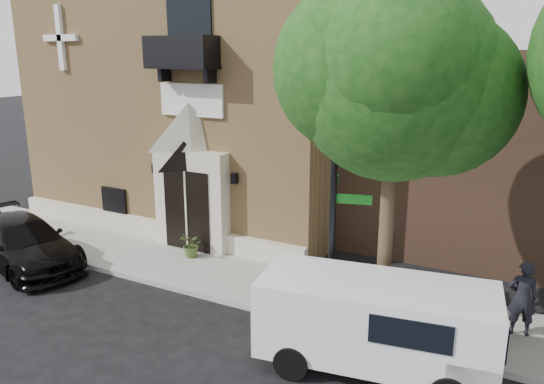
{
  "coord_description": "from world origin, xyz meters",
  "views": [
    {
      "loc": [
        9.0,
        -10.44,
        6.39
      ],
      "look_at": [
        2.32,
        2.0,
        2.6
      ],
      "focal_mm": 35.0,
      "sensor_mm": 36.0,
      "label": 1
    }
  ],
  "objects_px": {
    "cargo_van": "(384,323)",
    "street_sign": "(334,201)",
    "dumpster": "(404,305)",
    "fire_hydrant": "(422,322)",
    "pedestrian_near": "(522,298)",
    "black_sedan": "(23,242)"
  },
  "relations": [
    {
      "from": "cargo_van",
      "to": "street_sign",
      "type": "height_order",
      "value": "street_sign"
    },
    {
      "from": "cargo_van",
      "to": "street_sign",
      "type": "bearing_deg",
      "value": 135.32
    },
    {
      "from": "cargo_van",
      "to": "dumpster",
      "type": "bearing_deg",
      "value": 81.34
    },
    {
      "from": "street_sign",
      "to": "dumpster",
      "type": "height_order",
      "value": "street_sign"
    },
    {
      "from": "fire_hydrant",
      "to": "pedestrian_near",
      "type": "relative_size",
      "value": 0.48
    },
    {
      "from": "black_sedan",
      "to": "fire_hydrant",
      "type": "distance_m",
      "value": 11.84
    },
    {
      "from": "black_sedan",
      "to": "cargo_van",
      "type": "relative_size",
      "value": 1.02
    },
    {
      "from": "pedestrian_near",
      "to": "cargo_van",
      "type": "bearing_deg",
      "value": 32.85
    },
    {
      "from": "dumpster",
      "to": "pedestrian_near",
      "type": "relative_size",
      "value": 1.15
    },
    {
      "from": "cargo_van",
      "to": "pedestrian_near",
      "type": "height_order",
      "value": "cargo_van"
    },
    {
      "from": "cargo_van",
      "to": "pedestrian_near",
      "type": "distance_m",
      "value": 3.55
    },
    {
      "from": "cargo_van",
      "to": "dumpster",
      "type": "xyz_separation_m",
      "value": [
        -0.0,
        1.64,
        -0.32
      ]
    },
    {
      "from": "fire_hydrant",
      "to": "dumpster",
      "type": "bearing_deg",
      "value": 150.35
    },
    {
      "from": "street_sign",
      "to": "pedestrian_near",
      "type": "xyz_separation_m",
      "value": [
        3.99,
        1.48,
        -2.09
      ]
    },
    {
      "from": "fire_hydrant",
      "to": "pedestrian_near",
      "type": "distance_m",
      "value": 2.33
    },
    {
      "from": "fire_hydrant",
      "to": "dumpster",
      "type": "distance_m",
      "value": 0.59
    },
    {
      "from": "fire_hydrant",
      "to": "dumpster",
      "type": "relative_size",
      "value": 0.42
    },
    {
      "from": "street_sign",
      "to": "dumpster",
      "type": "bearing_deg",
      "value": 1.62
    },
    {
      "from": "black_sedan",
      "to": "pedestrian_near",
      "type": "relative_size",
      "value": 2.86
    },
    {
      "from": "black_sedan",
      "to": "dumpster",
      "type": "relative_size",
      "value": 2.48
    },
    {
      "from": "street_sign",
      "to": "cargo_van",
      "type": "bearing_deg",
      "value": -50.46
    },
    {
      "from": "cargo_van",
      "to": "fire_hydrant",
      "type": "distance_m",
      "value": 1.53
    }
  ]
}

